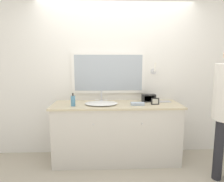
% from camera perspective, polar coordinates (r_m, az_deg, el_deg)
% --- Properties ---
extents(ground_plane, '(14.00, 14.00, 0.00)m').
position_cam_1_polar(ground_plane, '(3.08, 1.68, -21.93)').
color(ground_plane, '#B2A893').
extents(wall_back, '(8.00, 0.18, 2.55)m').
position_cam_1_polar(wall_back, '(3.34, 0.92, 3.69)').
color(wall_back, white).
rests_on(wall_back, ground_plane).
extents(vanity_counter, '(1.96, 0.62, 0.91)m').
position_cam_1_polar(vanity_counter, '(3.19, 1.28, -11.69)').
color(vanity_counter, beige).
rests_on(vanity_counter, ground_plane).
extents(sink_basin, '(0.50, 0.42, 0.18)m').
position_cam_1_polar(sink_basin, '(3.03, -3.08, -3.48)').
color(sink_basin, white).
rests_on(sink_basin, vanity_counter).
extents(soap_bottle, '(0.06, 0.06, 0.19)m').
position_cam_1_polar(soap_bottle, '(2.95, -11.07, -2.76)').
color(soap_bottle, teal).
rests_on(soap_bottle, vanity_counter).
extents(appliance_box, '(0.22, 0.12, 0.12)m').
position_cam_1_polar(appliance_box, '(3.27, 10.42, -1.99)').
color(appliance_box, black).
rests_on(appliance_box, vanity_counter).
extents(picture_frame, '(0.12, 0.01, 0.10)m').
position_cam_1_polar(picture_frame, '(3.07, 12.23, -2.89)').
color(picture_frame, black).
rests_on(picture_frame, vanity_counter).
extents(hand_towel_near_sink, '(0.20, 0.10, 0.04)m').
position_cam_1_polar(hand_towel_near_sink, '(3.00, 7.32, -3.66)').
color(hand_towel_near_sink, '#A8B7C6').
rests_on(hand_towel_near_sink, vanity_counter).
extents(metal_tray, '(0.19, 0.12, 0.01)m').
position_cam_1_polar(metal_tray, '(3.32, 14.78, -2.92)').
color(metal_tray, '#ADADB2').
rests_on(metal_tray, vanity_counter).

